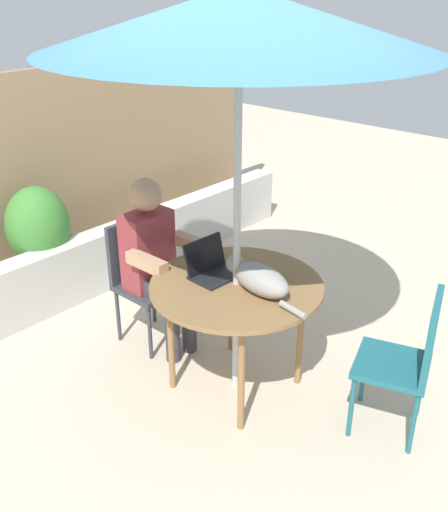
# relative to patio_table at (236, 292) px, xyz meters

# --- Properties ---
(ground_plane) EXTENTS (14.00, 14.00, 0.00)m
(ground_plane) POSITION_rel_patio_table_xyz_m (0.00, 0.00, -0.69)
(ground_plane) COLOR beige
(fence_back) EXTENTS (5.48, 0.08, 1.74)m
(fence_back) POSITION_rel_patio_table_xyz_m (0.00, 2.31, 0.18)
(fence_back) COLOR #937756
(fence_back) RESTS_ON ground
(planter_wall_low) EXTENTS (4.93, 0.20, 0.51)m
(planter_wall_low) POSITION_rel_patio_table_xyz_m (0.00, 1.71, -0.43)
(planter_wall_low) COLOR beige
(planter_wall_low) RESTS_ON ground
(patio_table) EXTENTS (1.05, 1.05, 0.75)m
(patio_table) POSITION_rel_patio_table_xyz_m (0.00, 0.00, 0.00)
(patio_table) COLOR olive
(patio_table) RESTS_ON ground
(patio_umbrella) EXTENTS (2.04, 2.04, 2.37)m
(patio_umbrella) POSITION_rel_patio_table_xyz_m (0.00, 0.00, 1.53)
(patio_umbrella) COLOR #B7B7BC
(patio_umbrella) RESTS_ON ground
(chair_occupied) EXTENTS (0.40, 0.40, 0.89)m
(chair_occupied) POSITION_rel_patio_table_xyz_m (0.00, 0.88, -0.16)
(chair_occupied) COLOR #33383F
(chair_occupied) RESTS_ON ground
(chair_empty) EXTENTS (0.50, 0.50, 0.89)m
(chair_empty) POSITION_rel_patio_table_xyz_m (0.32, -0.98, -0.16)
(chair_empty) COLOR #1E606B
(chair_empty) RESTS_ON ground
(person_seated) EXTENTS (0.48, 0.48, 1.23)m
(person_seated) POSITION_rel_patio_table_xyz_m (0.00, 0.72, 0.01)
(person_seated) COLOR maroon
(person_seated) RESTS_ON ground
(laptop) EXTENTS (0.31, 0.27, 0.21)m
(laptop) POSITION_rel_patio_table_xyz_m (-0.01, 0.20, 0.12)
(laptop) COLOR black
(laptop) RESTS_ON patio_table
(cat) EXTENTS (0.24, 0.65, 0.17)m
(cat) POSITION_rel_patio_table_xyz_m (0.01, -0.16, 0.14)
(cat) COLOR gray
(cat) RESTS_ON patio_table
(potted_plant_near_fence) EXTENTS (0.50, 0.50, 0.94)m
(potted_plant_near_fence) POSITION_rel_patio_table_xyz_m (-0.14, 1.94, -0.16)
(potted_plant_near_fence) COLOR #595654
(potted_plant_near_fence) RESTS_ON ground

